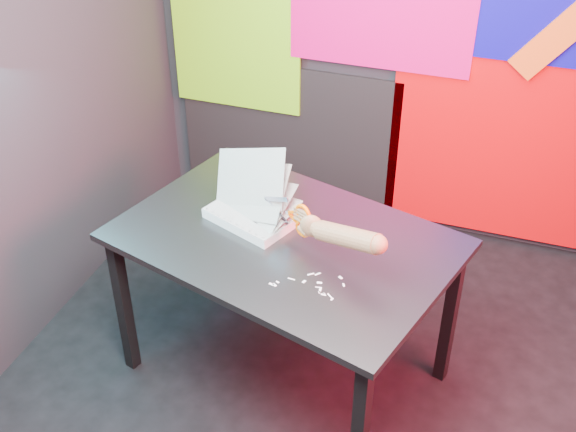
% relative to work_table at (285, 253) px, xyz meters
% --- Properties ---
extents(room, '(3.01, 3.01, 2.71)m').
position_rel_work_table_xyz_m(room, '(0.30, -0.13, 0.68)').
color(room, black).
rests_on(room, ground).
extents(backdrop, '(2.88, 0.05, 2.08)m').
position_rel_work_table_xyz_m(backdrop, '(0.36, 1.33, 0.29)').
color(backdrop, red).
rests_on(backdrop, ground).
extents(work_table, '(1.49, 1.19, 0.75)m').
position_rel_work_table_xyz_m(work_table, '(0.00, 0.00, 0.00)').
color(work_table, black).
rests_on(work_table, ground).
extents(printout_stack, '(0.41, 0.36, 0.33)m').
position_rel_work_table_xyz_m(printout_stack, '(-0.17, 0.08, 0.11)').
color(printout_stack, silver).
rests_on(printout_stack, work_table).
extents(scissors, '(0.23, 0.12, 0.15)m').
position_rel_work_table_xyz_m(scissors, '(0.07, -0.03, 0.21)').
color(scissors, '#9496AA').
rests_on(scissors, printout_stack).
extents(hand_forearm, '(0.40, 0.23, 0.17)m').
position_rel_work_table_xyz_m(hand_forearm, '(0.26, -0.13, 0.24)').
color(hand_forearm, '#9B6246').
rests_on(hand_forearm, work_table).
extents(paper_clippings, '(0.27, 0.14, 0.00)m').
position_rel_work_table_xyz_m(paper_clippings, '(0.19, -0.25, 0.08)').
color(paper_clippings, white).
rests_on(paper_clippings, work_table).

